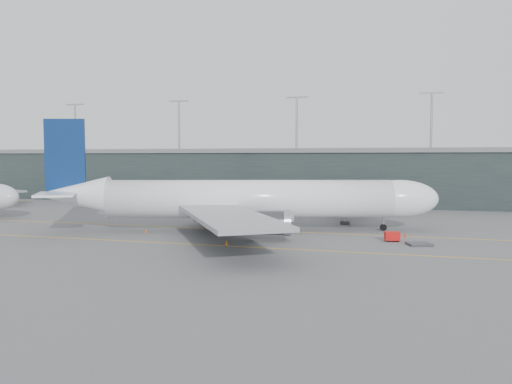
# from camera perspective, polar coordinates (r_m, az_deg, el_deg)

# --- Properties ---
(ground) EXTENTS (320.00, 320.00, 0.00)m
(ground) POSITION_cam_1_polar(r_m,az_deg,el_deg) (93.85, -3.91, -3.88)
(ground) COLOR #515156
(ground) RESTS_ON ground
(taxiline_a) EXTENTS (160.00, 0.25, 0.02)m
(taxiline_a) POSITION_cam_1_polar(r_m,az_deg,el_deg) (90.12, -4.75, -4.20)
(taxiline_a) COLOR #EEA216
(taxiline_a) RESTS_ON ground
(taxiline_b) EXTENTS (160.00, 0.25, 0.02)m
(taxiline_b) POSITION_cam_1_polar(r_m,az_deg,el_deg) (75.49, -8.95, -5.84)
(taxiline_b) COLOR #EEA216
(taxiline_b) RESTS_ON ground
(taxiline_lead_main) EXTENTS (0.25, 60.00, 0.02)m
(taxiline_lead_main) POSITION_cam_1_polar(r_m,az_deg,el_deg) (111.51, 1.92, -2.61)
(taxiline_lead_main) COLOR #EEA216
(taxiline_lead_main) RESTS_ON ground
(terminal) EXTENTS (240.00, 36.00, 29.00)m
(terminal) POSITION_cam_1_polar(r_m,az_deg,el_deg) (149.04, 3.46, 1.98)
(terminal) COLOR #1E2829
(terminal) RESTS_ON ground
(main_aircraft) EXTENTS (67.99, 62.50, 19.40)m
(main_aircraft) POSITION_cam_1_polar(r_m,az_deg,el_deg) (86.50, -1.01, -0.91)
(main_aircraft) COLOR white
(main_aircraft) RESTS_ON ground
(jet_bridge) EXTENTS (7.76, 44.13, 5.81)m
(jet_bridge) POSITION_cam_1_polar(r_m,az_deg,el_deg) (109.80, 10.32, -0.50)
(jet_bridge) COLOR #2C2C31
(jet_bridge) RESTS_ON ground
(gse_cart) EXTENTS (2.45, 1.85, 1.50)m
(gse_cart) POSITION_cam_1_polar(r_m,az_deg,el_deg) (79.11, 15.30, -4.88)
(gse_cart) COLOR red
(gse_cart) RESTS_ON ground
(baggage_dolly) EXTENTS (3.99, 3.59, 0.33)m
(baggage_dolly) POSITION_cam_1_polar(r_m,az_deg,el_deg) (76.90, 18.15, -5.67)
(baggage_dolly) COLOR #36353A
(baggage_dolly) RESTS_ON ground
(uld_a) EXTENTS (2.20, 2.00, 1.64)m
(uld_a) POSITION_cam_1_polar(r_m,az_deg,el_deg) (105.38, -5.43, -2.55)
(uld_a) COLOR #36353A
(uld_a) RESTS_ON ground
(uld_b) EXTENTS (2.40, 2.11, 1.88)m
(uld_b) POSITION_cam_1_polar(r_m,az_deg,el_deg) (104.89, -2.41, -2.50)
(uld_b) COLOR #36353A
(uld_b) RESTS_ON ground
(uld_c) EXTENTS (2.18, 1.78, 1.90)m
(uld_c) POSITION_cam_1_polar(r_m,az_deg,el_deg) (103.20, -1.15, -2.59)
(uld_c) COLOR #36353A
(uld_c) RESTS_ON ground
(cone_nose) EXTENTS (0.47, 0.47, 0.74)m
(cone_nose) POSITION_cam_1_polar(r_m,az_deg,el_deg) (84.18, 16.69, -4.69)
(cone_nose) COLOR red
(cone_nose) RESTS_ON ground
(cone_wing_stbd) EXTENTS (0.46, 0.46, 0.74)m
(cone_wing_stbd) POSITION_cam_1_polar(r_m,az_deg,el_deg) (73.58, -3.35, -5.77)
(cone_wing_stbd) COLOR orange
(cone_wing_stbd) RESTS_ON ground
(cone_wing_port) EXTENTS (0.39, 0.39, 0.62)m
(cone_wing_port) POSITION_cam_1_polar(r_m,az_deg,el_deg) (102.78, 2.61, -3.01)
(cone_wing_port) COLOR orange
(cone_wing_port) RESTS_ON ground
(cone_tail) EXTENTS (0.43, 0.43, 0.68)m
(cone_tail) POSITION_cam_1_polar(r_m,az_deg,el_deg) (87.35, -12.45, -4.32)
(cone_tail) COLOR #E6540C
(cone_tail) RESTS_ON ground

